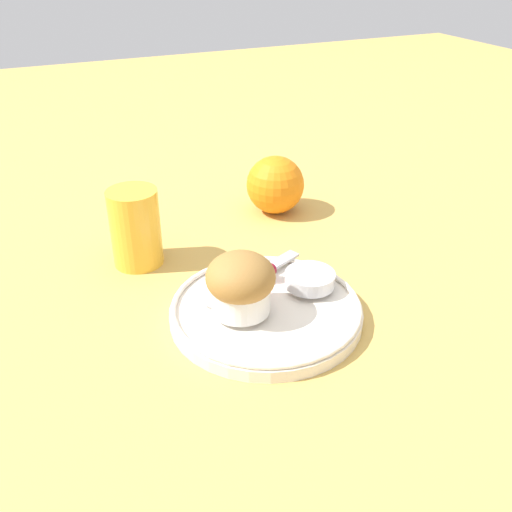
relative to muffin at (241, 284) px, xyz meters
name	(u,v)px	position (x,y,z in m)	size (l,w,h in m)	color
ground_plane	(255,321)	(0.02, 0.00, -0.05)	(3.00, 3.00, 0.00)	tan
plate	(268,312)	(0.03, 0.00, -0.04)	(0.21, 0.21, 0.02)	silver
muffin	(241,284)	(0.00, 0.00, 0.00)	(0.07, 0.07, 0.07)	silver
cream_ramekin	(310,278)	(0.09, 0.01, -0.02)	(0.06, 0.06, 0.02)	silver
berry_pair	(263,272)	(0.05, 0.05, -0.02)	(0.03, 0.02, 0.02)	maroon
butter_knife	(254,277)	(0.04, 0.05, -0.03)	(0.15, 0.07, 0.00)	#B7B7BC
orange_fruit	(275,185)	(0.16, 0.25, -0.01)	(0.09, 0.09, 0.09)	orange
juice_glass	(135,228)	(-0.07, 0.18, 0.00)	(0.06, 0.06, 0.10)	gold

